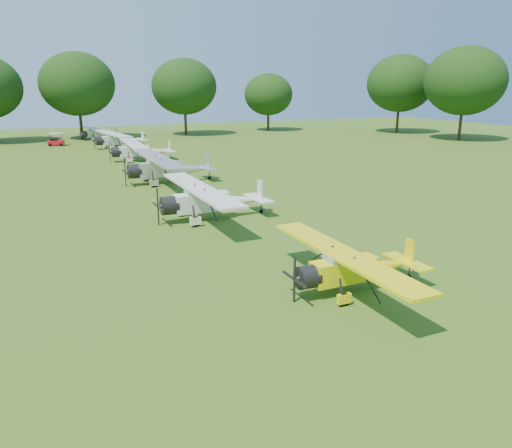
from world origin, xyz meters
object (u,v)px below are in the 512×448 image
(aircraft_4, at_px, (167,167))
(aircraft_6, at_px, (118,139))
(aircraft_5, at_px, (139,149))
(golf_cart, at_px, (56,142))
(aircraft_3, at_px, (210,198))
(aircraft_7, at_px, (98,132))
(aircraft_2, at_px, (353,265))

(aircraft_4, distance_m, aircraft_6, 26.25)
(aircraft_5, distance_m, aircraft_6, 12.50)
(golf_cart, bearing_deg, aircraft_3, -69.43)
(aircraft_5, height_order, golf_cart, aircraft_5)
(aircraft_3, bearing_deg, aircraft_7, 89.60)
(aircraft_2, distance_m, aircraft_7, 64.14)
(aircraft_6, xyz_separation_m, golf_cart, (-7.40, 6.31, -0.69))
(aircraft_2, relative_size, aircraft_3, 0.83)
(aircraft_3, relative_size, aircraft_5, 1.02)
(aircraft_6, bearing_deg, aircraft_7, 86.20)
(aircraft_7, bearing_deg, aircraft_2, -98.45)
(aircraft_3, distance_m, aircraft_5, 26.48)
(aircraft_3, xyz_separation_m, aircraft_5, (1.14, 26.45, -0.04))
(aircraft_3, relative_size, golf_cart, 5.06)
(aircraft_6, height_order, golf_cart, aircraft_6)
(aircraft_2, distance_m, aircraft_6, 51.93)
(aircraft_3, bearing_deg, golf_cart, 97.71)
(golf_cart, bearing_deg, aircraft_4, -65.32)
(aircraft_4, relative_size, golf_cart, 5.42)
(aircraft_3, height_order, aircraft_5, aircraft_3)
(aircraft_2, bearing_deg, aircraft_4, 92.19)
(aircraft_4, xyz_separation_m, golf_cart, (-7.04, 32.56, -0.82))
(aircraft_5, bearing_deg, aircraft_4, -90.14)
(aircraft_4, relative_size, aircraft_6, 1.10)
(aircraft_3, distance_m, golf_cart, 45.72)
(aircraft_7, bearing_deg, golf_cart, -147.47)
(aircraft_3, bearing_deg, aircraft_4, 86.89)
(aircraft_7, distance_m, golf_cart, 8.75)
(aircraft_2, height_order, aircraft_7, aircraft_7)
(aircraft_4, relative_size, aircraft_5, 1.10)
(aircraft_3, distance_m, aircraft_7, 51.14)
(aircraft_3, distance_m, aircraft_4, 12.72)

